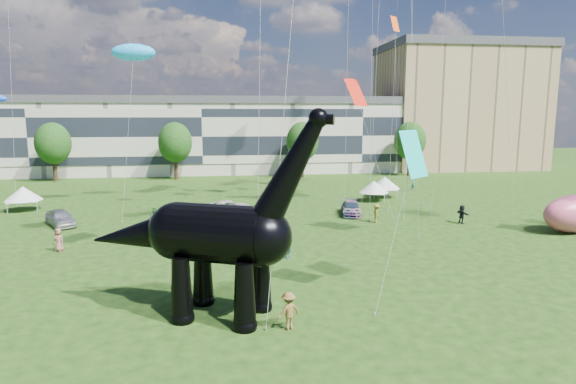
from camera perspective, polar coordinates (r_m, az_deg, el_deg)
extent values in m
plane|color=#16330C|center=(25.89, 2.66, -13.87)|extent=(220.00, 220.00, 0.00)
cube|color=beige|center=(85.63, -9.96, 6.32)|extent=(78.00, 11.00, 12.00)
cube|color=tan|center=(98.88, 19.45, 9.21)|extent=(28.00, 18.00, 22.00)
cylinder|color=#382314|center=(81.13, -25.88, 2.25)|extent=(0.56, 0.56, 3.20)
ellipsoid|color=#14380F|center=(80.77, -26.12, 5.58)|extent=(5.20, 5.20, 6.24)
cylinder|color=#382314|center=(77.31, -13.12, 2.64)|extent=(0.56, 0.56, 3.20)
ellipsoid|color=#14380F|center=(76.93, -13.25, 6.13)|extent=(5.20, 5.20, 6.24)
cylinder|color=#382314|center=(77.88, 1.69, 2.92)|extent=(0.56, 0.56, 3.20)
ellipsoid|color=#14380F|center=(77.51, 1.71, 6.39)|extent=(5.20, 5.20, 6.24)
cylinder|color=#382314|center=(82.64, 14.13, 3.01)|extent=(0.56, 0.56, 3.20)
ellipsoid|color=#14380F|center=(82.29, 14.26, 6.28)|extent=(5.20, 5.20, 6.24)
cone|color=black|center=(24.60, -12.51, -11.24)|extent=(1.48, 1.48, 3.29)
sphere|color=black|center=(25.13, -12.39, -14.33)|extent=(1.21, 1.21, 1.21)
cone|color=black|center=(26.62, -10.07, -9.56)|extent=(1.48, 1.48, 3.29)
sphere|color=black|center=(27.12, -9.98, -12.45)|extent=(1.21, 1.21, 1.21)
cone|color=black|center=(23.31, -5.18, -12.22)|extent=(1.48, 1.48, 3.29)
sphere|color=black|center=(23.88, -5.13, -15.45)|extent=(1.21, 1.21, 1.21)
cone|color=black|center=(25.44, -3.25, -10.32)|extent=(1.48, 1.48, 3.29)
sphere|color=black|center=(25.96, -3.22, -13.34)|extent=(1.21, 1.21, 1.21)
cylinder|color=black|center=(24.21, -8.17, -4.92)|extent=(5.39, 4.51, 2.96)
sphere|color=black|center=(25.20, -12.99, -4.50)|extent=(2.96, 2.96, 2.96)
sphere|color=black|center=(23.41, -2.97, -5.33)|extent=(2.85, 2.85, 2.85)
cone|color=black|center=(22.43, 0.21, 2.31)|extent=(4.44, 3.11, 5.80)
sphere|color=black|center=(21.96, 3.62, 8.72)|extent=(0.92, 0.92, 0.92)
cylinder|color=black|center=(21.90, 4.47, 8.57)|extent=(0.89, 0.74, 0.48)
cone|color=black|center=(26.41, -17.30, -4.87)|extent=(6.24, 4.36, 3.22)
imported|color=silver|center=(48.73, -25.39, -2.77)|extent=(3.99, 4.81, 1.55)
imported|color=gray|center=(45.97, -13.03, -2.78)|extent=(4.99, 3.02, 1.55)
imported|color=silver|center=(49.84, -6.87, -1.79)|extent=(5.20, 2.91, 1.37)
imported|color=#595960|center=(49.32, 7.50, -1.91)|extent=(2.79, 5.01, 1.37)
cube|color=silver|center=(57.46, 10.12, -0.08)|extent=(3.48, 3.48, 0.11)
cone|color=silver|center=(57.35, 10.14, 0.63)|extent=(4.40, 4.40, 1.36)
cylinder|color=#999999|center=(56.36, 8.76, -0.74)|extent=(0.05, 0.05, 1.00)
cylinder|color=#999999|center=(56.26, 11.33, -0.83)|extent=(0.05, 0.05, 1.00)
cylinder|color=#999999|center=(58.85, 8.93, -0.32)|extent=(0.05, 0.05, 1.00)
cylinder|color=#999999|center=(58.76, 11.39, -0.41)|extent=(0.05, 0.05, 1.00)
cube|color=silver|center=(60.33, 11.36, 0.38)|extent=(3.43, 3.43, 0.12)
cone|color=silver|center=(60.21, 11.39, 1.11)|extent=(4.34, 4.34, 1.45)
cylinder|color=#999999|center=(58.94, 10.20, -0.31)|extent=(0.06, 0.06, 1.06)
cylinder|color=#999999|center=(59.26, 12.79, -0.34)|extent=(0.06, 0.06, 1.06)
cylinder|color=#999999|center=(61.59, 9.96, 0.10)|extent=(0.06, 0.06, 1.06)
cylinder|color=#999999|center=(61.90, 12.45, 0.07)|extent=(0.06, 0.06, 1.06)
cube|color=silver|center=(58.09, -28.83, -0.90)|extent=(3.55, 3.55, 0.12)
cone|color=silver|center=(57.98, -28.89, -0.14)|extent=(4.50, 4.50, 1.48)
cylinder|color=#999999|center=(57.06, -30.34, -1.74)|extent=(0.06, 0.06, 1.08)
cylinder|color=#999999|center=(56.65, -27.60, -1.60)|extent=(0.06, 0.06, 1.08)
cylinder|color=#999999|center=(59.74, -29.91, -1.27)|extent=(0.06, 0.06, 1.08)
cylinder|color=#999999|center=(59.34, -27.29, -1.13)|extent=(0.06, 0.06, 1.08)
ellipsoid|color=#E2587A|center=(48.51, 30.97, -2.19)|extent=(7.14, 4.58, 3.30)
imported|color=#A2282F|center=(36.99, -11.56, -5.56)|extent=(0.89, 0.67, 1.66)
imported|color=olive|center=(46.18, 10.45, -2.49)|extent=(0.66, 1.15, 1.78)
imported|color=black|center=(47.91, 19.91, -2.49)|extent=(0.87, 1.70, 1.76)
imported|color=green|center=(45.86, -15.51, -2.78)|extent=(1.08, 1.03, 1.76)
imported|color=brown|center=(23.48, 0.06, -13.91)|extent=(1.37, 1.15, 1.85)
imported|color=#235581|center=(34.37, 0.05, -6.39)|extent=(0.68, 0.78, 1.80)
imported|color=#9D624E|center=(39.82, -25.55, -5.16)|extent=(1.00, 0.83, 1.75)
imported|color=#2B6D62|center=(66.61, 14.62, 0.98)|extent=(0.79, 0.81, 1.88)
plane|color=red|center=(53.60, 8.04, 11.62)|extent=(3.62, 3.42, 2.97)
ellipsoid|color=#1592E2|center=(55.19, -17.84, 15.48)|extent=(4.36, 4.88, 1.78)
plane|color=#0CB8B0|center=(27.01, 14.68, 4.40)|extent=(2.59, 2.34, 2.53)
plane|color=#F24D10|center=(64.34, 12.58, 18.88)|extent=(1.88, 1.64, 1.87)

